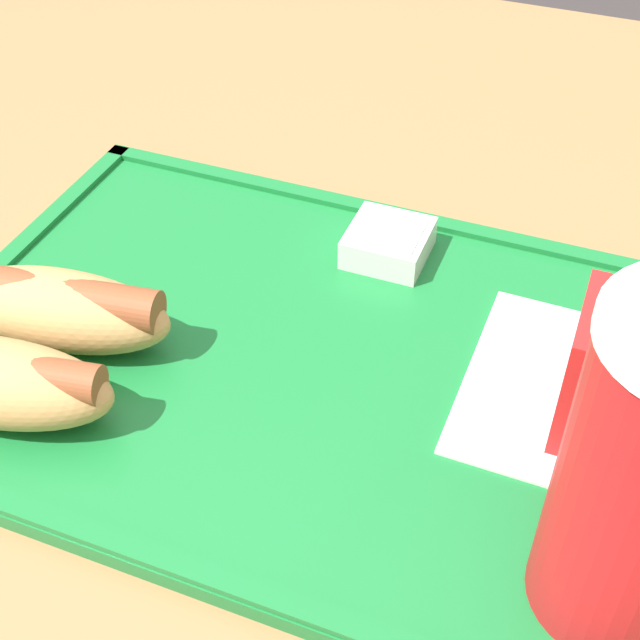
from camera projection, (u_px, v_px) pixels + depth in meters
name	position (u px, v px, depth m)	size (l,w,h in m)	color
food_tray	(320.00, 365.00, 0.50)	(0.45, 0.31, 0.01)	#197233
paper_napkin	(614.00, 405.00, 0.47)	(0.16, 0.14, 0.00)	white
hot_dog_near	(57.00, 307.00, 0.50)	(0.14, 0.07, 0.04)	tan
sauce_cup_mayo	(388.00, 242.00, 0.56)	(0.05, 0.05, 0.02)	silver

